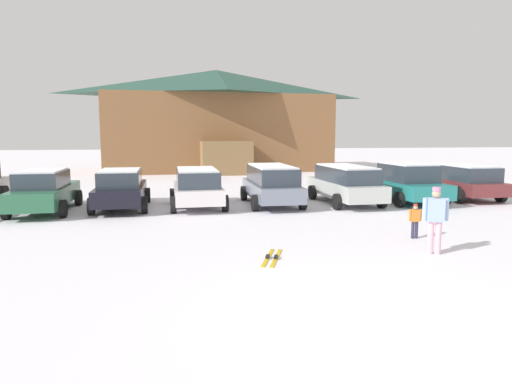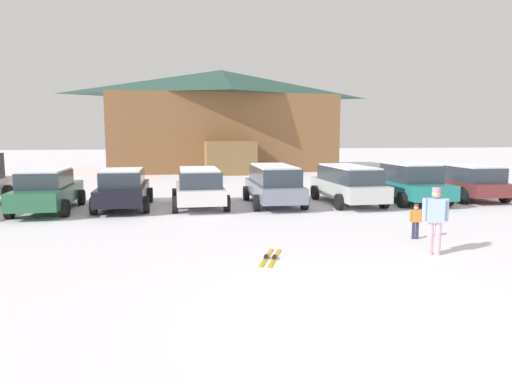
{
  "view_description": "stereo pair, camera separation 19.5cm",
  "coord_description": "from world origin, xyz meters",
  "views": [
    {
      "loc": [
        -3.08,
        -6.8,
        2.97
      ],
      "look_at": [
        -0.84,
        6.06,
        1.28
      ],
      "focal_mm": 32.0,
      "sensor_mm": 36.0,
      "label": 1
    },
    {
      "loc": [
        -2.89,
        -6.83,
        2.97
      ],
      "look_at": [
        -0.84,
        6.06,
        1.28
      ],
      "focal_mm": 32.0,
      "sensor_mm": 36.0,
      "label": 2
    }
  ],
  "objects": [
    {
      "name": "parked_teal_hatchback",
      "position": [
        6.71,
        11.47,
        0.85
      ],
      "size": [
        2.38,
        4.71,
        1.7
      ],
      "color": "#217C78",
      "rests_on": "ground"
    },
    {
      "name": "pair_of_skis",
      "position": [
        -0.88,
        3.58,
        0.02
      ],
      "size": [
        0.82,
        1.6,
        0.08
      ],
      "color": "gold",
      "rests_on": "ground"
    },
    {
      "name": "parked_maroon_van",
      "position": [
        9.72,
        11.8,
        0.85
      ],
      "size": [
        2.19,
        4.0,
        1.56
      ],
      "color": "maroon",
      "rests_on": "ground"
    },
    {
      "name": "parked_green_coupe",
      "position": [
        -8.02,
        11.36,
        0.82
      ],
      "size": [
        2.11,
        4.59,
        1.62
      ],
      "color": "#296343",
      "rests_on": "ground"
    },
    {
      "name": "parked_grey_wagon",
      "position": [
        0.79,
        11.61,
        0.89
      ],
      "size": [
        2.13,
        4.63,
        1.66
      ],
      "color": "slate",
      "rests_on": "ground"
    },
    {
      "name": "parked_white_suv",
      "position": [
        -2.29,
        11.48,
        0.85
      ],
      "size": [
        2.22,
        4.06,
        1.57
      ],
      "color": "silver",
      "rests_on": "ground"
    },
    {
      "name": "ground",
      "position": [
        0.0,
        0.0,
        0.0
      ],
      "size": [
        160.0,
        160.0,
        0.0
      ],
      "primitive_type": "plane",
      "color": "white"
    },
    {
      "name": "skier_adult_in_blue_parka",
      "position": [
        3.14,
        3.28,
        0.94
      ],
      "size": [
        0.59,
        0.35,
        1.67
      ],
      "color": "#E9AEC2",
      "rests_on": "ground"
    },
    {
      "name": "ski_lodge",
      "position": [
        0.22,
        30.62,
        4.05
      ],
      "size": [
        18.34,
        10.62,
        8.0
      ],
      "color": "brown",
      "rests_on": "ground"
    },
    {
      "name": "parked_black_sedan",
      "position": [
        -5.26,
        11.71,
        0.8
      ],
      "size": [
        2.17,
        4.49,
        1.57
      ],
      "color": "black",
      "rests_on": "ground"
    },
    {
      "name": "skier_child_in_orange_jacket",
      "position": [
        3.54,
        4.93,
        0.56
      ],
      "size": [
        0.37,
        0.17,
        0.99
      ],
      "color": "#2F2E4A",
      "rests_on": "ground"
    },
    {
      "name": "parked_silver_wagon",
      "position": [
        3.94,
        11.4,
        0.88
      ],
      "size": [
        2.24,
        4.79,
        1.62
      ],
      "color": "silver",
      "rests_on": "ground"
    }
  ]
}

